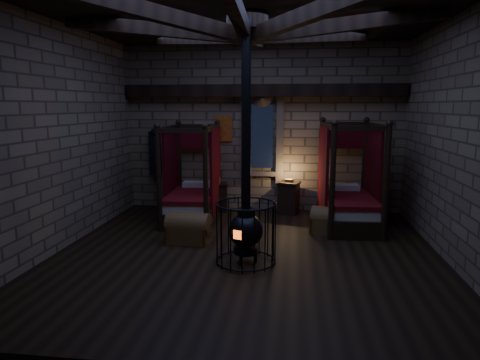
# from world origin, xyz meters

# --- Properties ---
(room) EXTENTS (7.02, 7.02, 4.29)m
(room) POSITION_xyz_m (-0.00, 0.09, 3.74)
(room) COLOR black
(room) RESTS_ON ground
(bed_left) EXTENTS (1.23, 2.18, 2.22)m
(bed_left) POSITION_xyz_m (-1.57, 2.32, 0.55)
(bed_left) COLOR black
(bed_left) RESTS_ON ground
(bed_right) EXTENTS (1.27, 2.26, 2.30)m
(bed_right) POSITION_xyz_m (2.05, 2.24, 0.57)
(bed_right) COLOR black
(bed_right) RESTS_ON ground
(trunk_left) EXTENTS (0.88, 0.60, 0.62)m
(trunk_left) POSITION_xyz_m (-1.22, 0.53, 0.27)
(trunk_left) COLOR brown
(trunk_left) RESTS_ON ground
(trunk_right) EXTENTS (0.89, 0.70, 0.58)m
(trunk_right) POSITION_xyz_m (1.62, 1.50, 0.26)
(trunk_right) COLOR brown
(trunk_right) RESTS_ON ground
(nightstand_left) EXTENTS (0.53, 0.52, 0.89)m
(nightstand_left) POSITION_xyz_m (-1.08, 3.12, 0.37)
(nightstand_left) COLOR black
(nightstand_left) RESTS_ON ground
(nightstand_right) EXTENTS (0.61, 0.59, 0.88)m
(nightstand_right) POSITION_xyz_m (0.71, 3.10, 0.41)
(nightstand_right) COLOR black
(nightstand_right) RESTS_ON ground
(stove) EXTENTS (1.04, 1.04, 4.05)m
(stove) POSITION_xyz_m (0.03, -0.44, 0.63)
(stove) COLOR black
(stove) RESTS_ON ground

